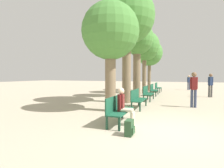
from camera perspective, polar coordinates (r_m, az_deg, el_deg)
ground_plane at (r=5.37m, az=18.33°, el=-14.50°), size 80.00×80.00×0.00m
bench_row_0 at (r=5.82m, az=2.02°, el=-7.86°), size 0.47×1.59×0.90m
bench_row_1 at (r=8.55m, az=8.26°, el=-4.45°), size 0.47×1.59×0.90m
bench_row_2 at (r=11.36m, az=11.43°, el=-2.68°), size 0.47×1.59×0.90m
bench_row_3 at (r=14.19m, az=13.33°, el=-1.61°), size 0.47×1.59×0.90m
bench_row_4 at (r=17.04m, az=14.60°, el=-0.90°), size 0.47×1.59×0.90m
tree_row_0 at (r=7.97m, az=-0.53°, el=16.40°), size 2.53×2.53×4.80m
tree_row_1 at (r=10.70m, az=4.83°, el=20.67°), size 3.19×3.19×6.55m
tree_row_2 at (r=13.01m, az=8.16°, el=13.75°), size 2.34×2.34×5.41m
tree_row_3 at (r=15.88m, az=10.57°, el=11.96°), size 2.60×2.60×5.48m
tree_row_4 at (r=18.57m, az=12.13°, el=9.79°), size 2.65×2.65×5.22m
person_seated at (r=5.66m, az=4.01°, el=-6.85°), size 0.55×0.31×1.19m
backpack at (r=4.77m, az=5.74°, el=-14.05°), size 0.22×0.34×0.41m
pedestrian_near at (r=9.50m, az=25.14°, el=-0.97°), size 0.35×0.25×1.75m
pedestrian_mid at (r=14.52m, az=29.48°, el=0.08°), size 0.35×0.29×1.72m
pedestrian_far at (r=20.84m, az=23.76°, el=0.75°), size 0.33×0.28×1.61m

